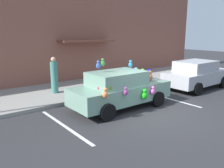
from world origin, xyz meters
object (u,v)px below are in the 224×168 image
object	(u,v)px
plush_covered_car	(120,89)
pedestrian_near_shopfront	(54,76)
teddy_bear_on_sidewalk	(113,82)
parked_sedan_behind	(197,74)

from	to	relation	value
plush_covered_car	pedestrian_near_shopfront	world-z (taller)	plush_covered_car
teddy_bear_on_sidewalk	pedestrian_near_shopfront	size ratio (longest dim) A/B	0.43
plush_covered_car	teddy_bear_on_sidewalk	size ratio (longest dim) A/B	5.71
pedestrian_near_shopfront	plush_covered_car	bearing A→B (deg)	-68.48
parked_sedan_behind	teddy_bear_on_sidewalk	bearing A→B (deg)	150.93
plush_covered_car	parked_sedan_behind	world-z (taller)	plush_covered_car
teddy_bear_on_sidewalk	pedestrian_near_shopfront	distance (m)	3.04
plush_covered_car	parked_sedan_behind	distance (m)	5.52
teddy_bear_on_sidewalk	parked_sedan_behind	bearing A→B (deg)	-29.07
teddy_bear_on_sidewalk	pedestrian_near_shopfront	world-z (taller)	pedestrian_near_shopfront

